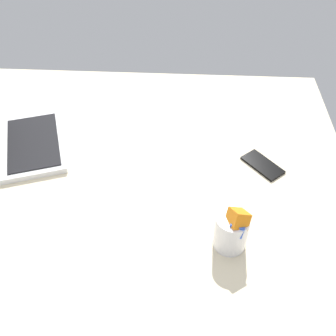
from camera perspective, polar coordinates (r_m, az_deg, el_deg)
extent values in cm
cube|color=beige|center=(120.43, -5.70, -13.04)|extent=(180.00, 140.00, 18.00)
cube|color=silver|center=(147.13, -19.20, 3.11)|extent=(38.69, 32.48, 2.00)
cube|color=black|center=(146.22, -18.74, 3.58)|extent=(32.95, 25.51, 0.40)
cylinder|color=silver|center=(109.07, 9.01, -8.96)|extent=(9.00, 9.00, 11.00)
cube|color=blue|center=(110.89, 8.60, -9.59)|extent=(6.19, 6.26, 5.99)
cube|color=yellow|center=(109.09, 9.16, -9.12)|extent=(5.17, 6.42, 5.87)
cube|color=red|center=(108.07, 9.17, -8.00)|extent=(6.17, 6.14, 4.98)
cube|color=blue|center=(105.39, 9.87, -8.13)|extent=(6.19, 5.34, 4.67)
cube|color=orange|center=(104.20, 9.96, -7.12)|extent=(7.39, 6.82, 7.16)
cube|color=black|center=(136.07, 13.36, 0.43)|extent=(15.07, 14.26, 0.80)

